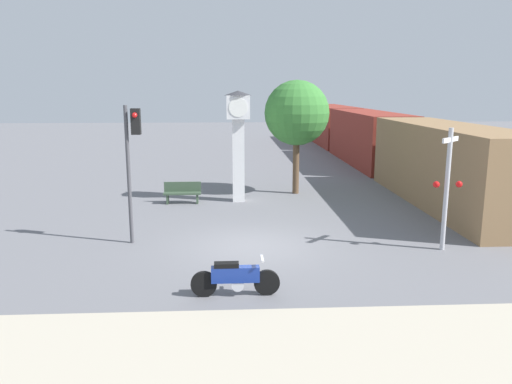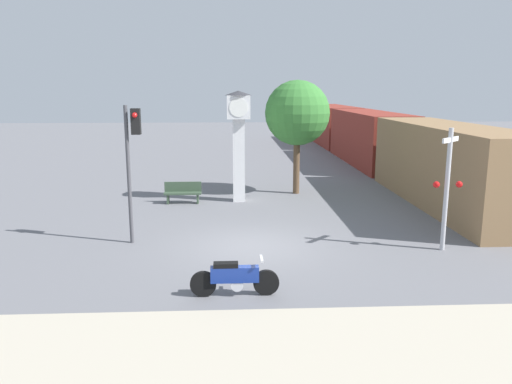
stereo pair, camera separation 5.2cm
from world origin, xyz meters
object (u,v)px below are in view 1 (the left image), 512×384
traffic_light (132,150)px  bench (182,192)px  motorcycle (235,278)px  freight_train (368,138)px  clock_tower (238,129)px  railroad_crossing_signal (447,185)px  street_tree (297,113)px

traffic_light → bench: 6.27m
motorcycle → bench: motorcycle is taller
motorcycle → freight_train: 23.39m
clock_tower → railroad_crossing_signal: (6.15, -7.21, -1.13)m
motorcycle → railroad_crossing_signal: 7.35m
clock_tower → street_tree: (2.74, 1.50, 0.59)m
motorcycle → traffic_light: bearing=124.8°
clock_tower → traffic_light: clock_tower is taller
freight_train → traffic_light: traffic_light is taller
railroad_crossing_signal → bench: 11.12m
railroad_crossing_signal → bench: (-8.59, 6.89, -1.56)m
clock_tower → traffic_light: size_ratio=1.10×
motorcycle → traffic_light: traffic_light is taller
freight_train → bench: freight_train is taller
motorcycle → clock_tower: clock_tower is taller
clock_tower → bench: bearing=-172.4°
traffic_light → railroad_crossing_signal: traffic_light is taller
freight_train → railroad_crossing_signal: bearing=-98.4°
motorcycle → street_tree: size_ratio=0.40×
clock_tower → street_tree: size_ratio=0.91×
motorcycle → bench: (-2.16, 10.06, 0.04)m
railroad_crossing_signal → street_tree: (-3.41, 8.71, 1.72)m
freight_train → clock_tower: bearing=-128.5°
traffic_light → clock_tower: bearing=60.3°
motorcycle → traffic_light: size_ratio=0.49×
railroad_crossing_signal → bench: bearing=141.3°
freight_train → street_tree: 11.58m
clock_tower → traffic_light: bearing=-119.7°
railroad_crossing_signal → street_tree: bearing=111.4°
freight_train → street_tree: bearing=-122.4°
motorcycle → bench: size_ratio=1.33×
railroad_crossing_signal → clock_tower: bearing=130.4°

